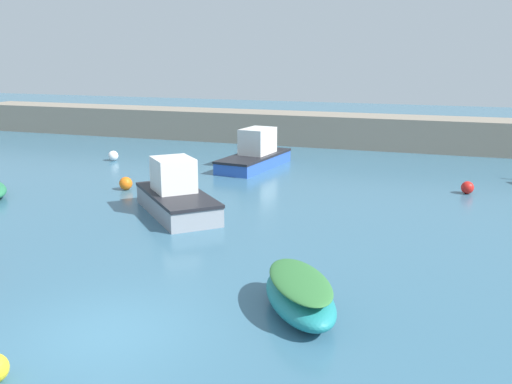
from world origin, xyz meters
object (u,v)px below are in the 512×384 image
Objects in this scene: motorboat_grey_hull at (176,195)px; rowboat_with_red_cover at (300,294)px; mooring_buoy_white at (113,156)px; motorboat_with_cabin at (255,154)px; mooring_buoy_red at (467,188)px; mooring_buoy_orange at (126,183)px.

motorboat_grey_hull reaches higher than rowboat_with_red_cover.
rowboat_with_red_cover is at bearing -45.80° from mooring_buoy_white.
motorboat_with_cabin is at bearing 171.60° from rowboat_with_red_cover.
motorboat_grey_hull is 9.48m from motorboat_with_cabin.
motorboat_grey_hull is 12.61m from mooring_buoy_red.
motorboat_grey_hull is 11.95m from mooring_buoy_white.
motorboat_grey_hull reaches higher than motorboat_with_cabin.
rowboat_with_red_cover reaches higher than mooring_buoy_red.
mooring_buoy_red is (14.42, 4.21, -0.02)m from mooring_buoy_orange.
rowboat_with_red_cover is at bearing -42.03° from mooring_buoy_orange.
mooring_buoy_red is (10.56, 6.88, -0.43)m from motorboat_grey_hull.
mooring_buoy_white is at bearing 179.94° from motorboat_grey_hull.
rowboat_with_red_cover is (6.65, -6.79, -0.24)m from motorboat_grey_hull.
mooring_buoy_orange is at bearing -21.50° from motorboat_with_cabin.
rowboat_with_red_cover is at bearing 0.26° from motorboat_grey_hull.
rowboat_with_red_cover is 6.47× the size of mooring_buoy_red.
mooring_buoy_white is 18.94m from mooring_buoy_red.
mooring_buoy_white is (-8.31, 8.58, -0.42)m from motorboat_grey_hull.
mooring_buoy_white is at bearing 174.85° from mooring_buoy_red.
mooring_buoy_red is (18.86, -1.70, -0.01)m from mooring_buoy_white.
motorboat_with_cabin is 1.59× the size of rowboat_with_red_cover.
rowboat_with_red_cover is at bearing -105.96° from mooring_buoy_red.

